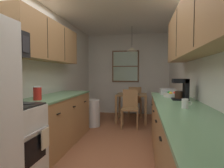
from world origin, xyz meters
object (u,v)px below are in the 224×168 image
object	(u,v)px
dining_chair_near	(130,106)
trash_bin	(93,113)
stove_range	(11,143)
storage_canister	(37,93)
dish_rack	(168,92)
coffee_maker	(182,89)
fruit_bowl	(171,95)
mug_by_coffeemaker	(185,104)
dining_table	(132,99)
dining_chair_far	(135,100)
table_serving_bowl	(135,93)

from	to	relation	value
dining_chair_near	trash_bin	bearing A→B (deg)	-174.58
stove_range	storage_canister	bearing A→B (deg)	90.55
storage_canister	dish_rack	xyz separation A→B (m)	(1.98, 1.14, -0.05)
coffee_maker	fruit_bowl	xyz separation A→B (m)	(-0.10, 0.36, -0.13)
stove_range	storage_canister	world-z (taller)	storage_canister
mug_by_coffeemaker	fruit_bowl	bearing A→B (deg)	90.23
trash_bin	dish_rack	size ratio (longest dim) A/B	1.92
dining_table	coffee_maker	xyz separation A→B (m)	(0.88, -2.17, 0.46)
dining_chair_far	mug_by_coffeemaker	distance (m)	3.51
stove_range	storage_canister	distance (m)	0.79
dining_table	stove_range	bearing A→B (deg)	-111.08
stove_range	dish_rack	size ratio (longest dim) A/B	3.24
dining_chair_near	dish_rack	bearing A→B (deg)	-46.74
dish_rack	dining_chair_near	bearing A→B (deg)	133.26
stove_range	dining_chair_near	size ratio (longest dim) A/B	1.22
storage_canister	dish_rack	bearing A→B (deg)	30.04
stove_range	storage_canister	size ratio (longest dim) A/B	5.37
dining_chair_far	trash_bin	world-z (taller)	dining_chair_far
stove_range	coffee_maker	bearing A→B (deg)	24.29
dining_chair_far	storage_canister	size ratio (longest dim) A/B	4.40
dish_rack	dining_table	bearing A→B (deg)	119.17
dining_table	fruit_bowl	distance (m)	2.00
dining_table	table_serving_bowl	xyz separation A→B (m)	(0.07, 0.09, 0.17)
mug_by_coffeemaker	fruit_bowl	world-z (taller)	mug_by_coffeemaker
coffee_maker	storage_canister	bearing A→B (deg)	-170.19
dining_chair_near	fruit_bowl	xyz separation A→B (m)	(0.78, -1.25, 0.44)
table_serving_bowl	dish_rack	bearing A→B (deg)	-64.62
trash_bin	coffee_maker	bearing A→B (deg)	-40.33
mug_by_coffeemaker	dish_rack	xyz separation A→B (m)	(-0.01, 1.45, -0.00)
dining_table	trash_bin	distance (m)	1.15
dining_table	fruit_bowl	world-z (taller)	fruit_bowl
table_serving_bowl	stove_range	bearing A→B (deg)	-111.71
trash_bin	fruit_bowl	world-z (taller)	fruit_bowl
dining_table	dish_rack	distance (m)	1.62
coffee_maker	table_serving_bowl	xyz separation A→B (m)	(-0.81, 2.26, -0.29)
dining_chair_far	mug_by_coffeemaker	size ratio (longest dim) A/B	8.26
dining_table	dining_chair_near	size ratio (longest dim) A/B	0.89
storage_canister	mug_by_coffeemaker	world-z (taller)	storage_canister
dining_table	storage_canister	distance (m)	2.83
dish_rack	coffee_maker	bearing A→B (deg)	-81.96
stove_range	table_serving_bowl	xyz separation A→B (m)	(1.27, 3.20, 0.30)
table_serving_bowl	mug_by_coffeemaker	bearing A→B (deg)	-76.30
dining_chair_near	trash_bin	xyz separation A→B (m)	(-0.91, -0.09, -0.17)
stove_range	dish_rack	distance (m)	2.66
dish_rack	table_serving_bowl	distance (m)	1.64
dining_table	dining_chair_near	bearing A→B (deg)	-89.94
dining_table	dish_rack	xyz separation A→B (m)	(0.77, -1.39, 0.35)
mug_by_coffeemaker	dining_table	bearing A→B (deg)	105.51
storage_canister	fruit_bowl	size ratio (longest dim) A/B	0.80
table_serving_bowl	dining_chair_near	bearing A→B (deg)	-96.43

